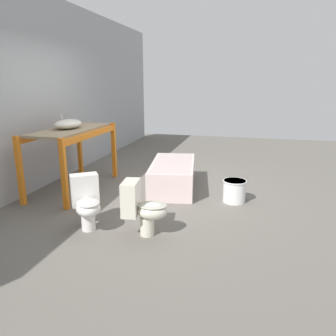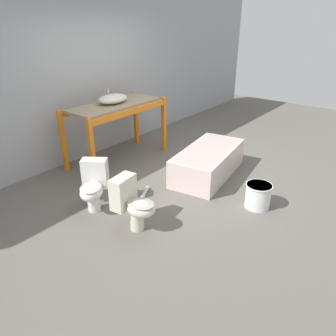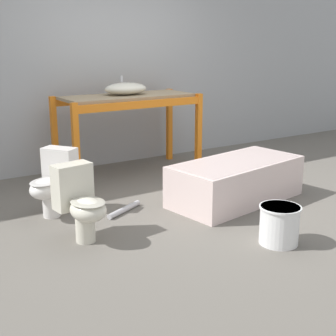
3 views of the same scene
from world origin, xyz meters
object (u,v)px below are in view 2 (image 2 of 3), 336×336
Objects in this scene: toilet_near at (93,185)px; bucket_white at (258,195)px; sink_basin at (113,99)px; toilet_far at (133,203)px; bathtub_main at (208,160)px.

bucket_white is (1.39, -1.70, -0.18)m from toilet_near.
sink_basin reaches higher than bucket_white.
toilet_near is 2.21m from bucket_white.
toilet_near is 0.72m from toilet_far.
toilet_near and toilet_far have the same top height.
sink_basin is at bearing 43.94° from toilet_far.
toilet_far reaches higher than bucket_white.
toilet_far is at bearing 173.21° from bathtub_main.
sink_basin reaches higher than bathtub_main.
toilet_near is at bearing 81.91° from toilet_far.
toilet_near is at bearing 129.18° from bucket_white.
bathtub_main is 1.82m from toilet_far.
bathtub_main is at bearing -74.11° from sink_basin.
sink_basin is at bearing 91.00° from bucket_white.
bucket_white is at bearing -43.20° from toilet_far.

